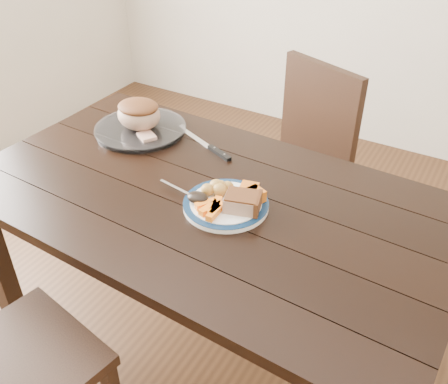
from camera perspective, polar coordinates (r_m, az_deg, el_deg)
The scene contains 15 objects.
ground at distance 2.15m, azimuth -1.64°, elevation -16.81°, with size 4.00×4.00×0.00m, color #472B16.
dining_table at distance 1.68m, azimuth -2.01°, elevation -2.86°, with size 1.64×0.97×0.75m.
chair_far at distance 2.29m, azimuth 8.49°, elevation 4.04°, with size 0.55×0.55×0.93m.
dinner_plate at distance 1.56m, azimuth 0.22°, elevation -1.48°, with size 0.27×0.27×0.02m, color white.
plate_rim at distance 1.56m, azimuth 0.22°, elevation -1.23°, with size 0.27×0.27×0.02m, color #0D2442.
serving_platter at distance 2.01m, azimuth -9.52°, elevation 7.01°, with size 0.35×0.35×0.02m, color white.
pork_slice at distance 1.52m, azimuth 2.09°, elevation -1.19°, with size 0.10×0.08×0.05m, color tan.
roasted_potatoes at distance 1.59m, azimuth -0.70°, elevation 0.51°, with size 0.09×0.09×0.04m.
carrot_batons at distance 1.51m, azimuth -1.36°, elevation -1.83°, with size 0.08×0.11×0.02m.
pumpkin_wedges at distance 1.57m, azimuth 3.26°, elevation -0.04°, with size 0.10×0.07×0.04m.
dark_mushroom at distance 1.55m, azimuth -3.01°, elevation -0.65°, with size 0.07×0.05×0.03m, color black.
fork at distance 1.61m, azimuth -4.66°, elevation 0.00°, with size 0.18×0.05×0.00m.
roast_joint at distance 1.98m, azimuth -9.70°, elevation 8.67°, with size 0.17×0.15×0.11m, color tan.
cut_slice at distance 1.92m, azimuth -8.82°, elevation 6.28°, with size 0.07×0.06×0.02m, color tan.
carving_knife at distance 1.86m, azimuth -1.26°, elevation 4.95°, with size 0.30×0.14×0.01m.
Camera 1 is at (0.72, -1.11, 1.69)m, focal length 40.00 mm.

